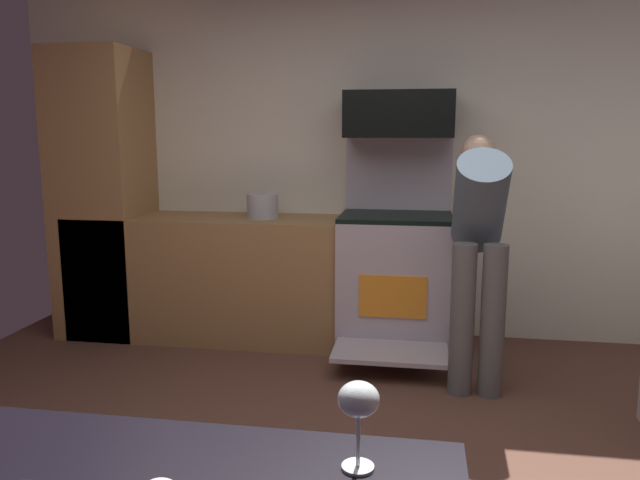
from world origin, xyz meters
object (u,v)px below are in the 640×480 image
object	(u,v)px
microwave	(399,114)
person_cook	(479,241)
wine_glass_near	(359,403)
stock_pot	(263,206)
oven_range	(395,277)

from	to	relation	value
microwave	person_cook	xyz separation A→B (m)	(0.50, -0.72, -0.74)
person_cook	wine_glass_near	world-z (taller)	person_cook
wine_glass_near	microwave	bearing A→B (deg)	91.02
stock_pot	wine_glass_near	bearing A→B (deg)	-72.49
microwave	oven_range	bearing A→B (deg)	-90.00
microwave	stock_pot	bearing A→B (deg)	-175.20
oven_range	person_cook	world-z (taller)	person_cook
oven_range	stock_pot	world-z (taller)	oven_range
person_cook	wine_glass_near	xyz separation A→B (m)	(-0.44, -2.57, 0.14)
microwave	wine_glass_near	size ratio (longest dim) A/B	4.44
oven_range	person_cook	bearing A→B (deg)	-51.00
wine_glass_near	stock_pot	bearing A→B (deg)	107.51
oven_range	person_cook	xyz separation A→B (m)	(0.50, -0.62, 0.38)
person_cook	stock_pot	xyz separation A→B (m)	(-1.46, 0.64, 0.10)
wine_glass_near	stock_pot	world-z (taller)	stock_pot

